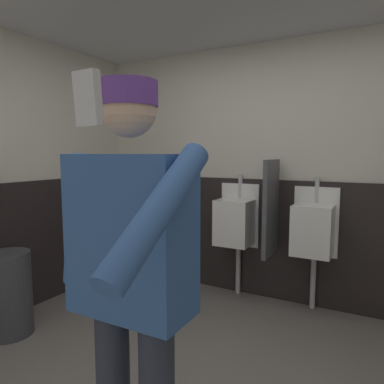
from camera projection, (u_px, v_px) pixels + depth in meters
The scene contains 9 objects.
wall_back at pixel (275, 173), 3.52m from camera, with size 4.51×0.12×2.53m, color beige.
wainscot_band_back at pixel (271, 239), 3.53m from camera, with size 3.91×0.03×1.20m, color black.
urinal_left at pixel (236, 221), 3.54m from camera, with size 0.40×0.34×1.24m.
urinal_middle at pixel (313, 229), 3.18m from camera, with size 0.40×0.34×1.24m.
privacy_divider_panel at pixel (271, 208), 3.28m from camera, with size 0.04×0.40×0.90m, color #4C4C51.
person at pixel (131, 269), 1.36m from camera, with size 0.69×0.60×1.72m.
cell_phone at pixel (88, 99), 0.72m from camera, with size 0.06×0.02×0.11m, color silver.
trash_bin at pixel (9, 294), 2.83m from camera, with size 0.35×0.35×0.67m, color #38383D.
soap_dispenser at pixel (192, 161), 3.85m from camera, with size 0.10×0.07×0.18m, color silver.
Camera 1 is at (0.97, -1.66, 1.46)m, focal length 33.03 mm.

